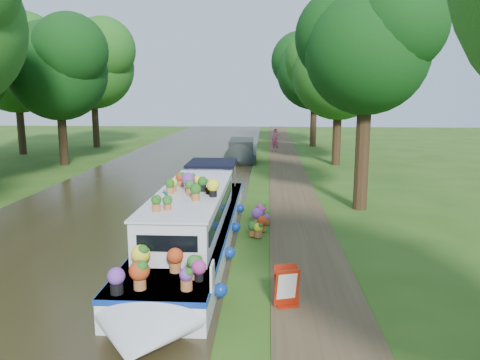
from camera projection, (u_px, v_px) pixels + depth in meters
name	position (u px, v px, depth m)	size (l,w,h in m)	color
ground	(267.00, 228.00, 16.56)	(100.00, 100.00, 0.00)	#294D13
canal_water	(101.00, 225.00, 16.91)	(10.00, 100.00, 0.02)	black
towpath	(301.00, 228.00, 16.48)	(2.20, 100.00, 0.03)	#453520
plant_boat	(192.00, 223.00, 14.02)	(2.29, 13.52, 2.30)	silver
tree_near_overhang	(367.00, 43.00, 18.13)	(5.52, 5.28, 8.99)	black
tree_near_mid	(339.00, 65.00, 29.90)	(6.90, 6.60, 9.40)	black
tree_near_far	(315.00, 65.00, 40.62)	(7.59, 7.26, 10.30)	black
tree_far_c	(58.00, 64.00, 29.97)	(7.13, 6.82, 9.59)	black
tree_far_d	(92.00, 61.00, 39.72)	(8.05, 7.70, 10.85)	black
tree_far_h	(16.00, 60.00, 35.10)	(7.82, 7.48, 10.49)	black
second_boat	(242.00, 151.00, 33.41)	(2.24, 7.40, 1.43)	black
sandwich_board	(287.00, 288.00, 10.41)	(0.60, 0.60, 0.89)	#9F1F0B
pedestrian_pink	(275.00, 140.00, 37.81)	(0.67, 0.44, 1.85)	#DA5A99
verge_plant	(264.00, 216.00, 17.25)	(0.39, 0.34, 0.44)	#2C5D1C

